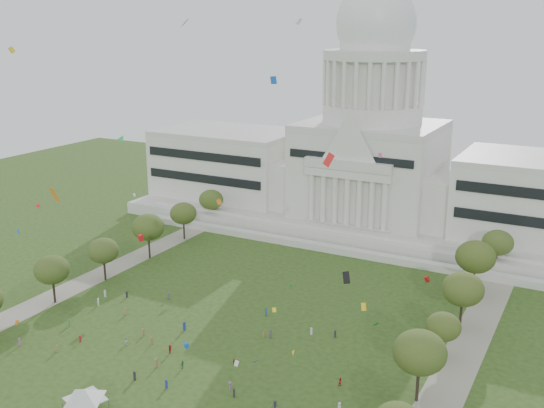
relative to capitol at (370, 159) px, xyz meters
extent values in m
plane|color=#2B4617|center=(0.00, -113.59, -22.30)|extent=(400.00, 400.00, 0.00)
cube|color=beige|center=(0.00, 1.41, -20.30)|extent=(160.00, 60.00, 4.00)
cube|color=beige|center=(0.00, -31.59, -21.30)|extent=(130.00, 3.00, 2.00)
cube|color=beige|center=(0.00, -23.59, -19.80)|extent=(140.00, 3.00, 5.00)
cube|color=silver|center=(-55.00, 0.41, -7.30)|extent=(50.00, 34.00, 22.00)
cube|color=silver|center=(-27.00, -1.59, -10.30)|extent=(12.00, 26.00, 16.00)
cube|color=silver|center=(27.00, -1.59, -10.30)|extent=(12.00, 26.00, 16.00)
cube|color=silver|center=(0.00, 0.41, -4.30)|extent=(44.00, 38.00, 28.00)
cube|color=silver|center=(0.00, -19.59, -1.10)|extent=(28.00, 3.00, 2.40)
cube|color=black|center=(-55.00, -16.79, -5.30)|extent=(46.00, 0.40, 11.00)
cube|color=black|center=(55.00, -16.79, -5.30)|extent=(46.00, 0.40, 11.00)
cylinder|color=silver|center=(0.00, 0.41, 15.10)|extent=(32.00, 32.00, 6.00)
cylinder|color=silver|center=(0.00, 0.41, 25.10)|extent=(28.00, 28.00, 14.00)
cylinder|color=beige|center=(0.00, 0.41, 33.60)|extent=(32.40, 32.40, 3.00)
cylinder|color=silver|center=(0.00, 0.41, 39.10)|extent=(22.00, 22.00, 8.00)
ellipsoid|color=silver|center=(0.00, 0.41, 43.10)|extent=(25.00, 25.00, 26.20)
cube|color=gray|center=(-48.00, -83.59, -22.28)|extent=(8.00, 160.00, 0.04)
cube|color=gray|center=(48.00, -83.59, -22.28)|extent=(8.00, 160.00, 0.04)
cylinder|color=black|center=(-45.04, -96.29, -19.56)|extent=(0.56, 0.56, 5.47)
ellipsoid|color=#344818|center=(-45.04, -96.29, -13.77)|extent=(8.42, 8.42, 6.89)
cylinder|color=black|center=(44.17, -96.15, -19.19)|extent=(0.56, 0.56, 6.20)
ellipsoid|color=#364A18|center=(44.17, -96.15, -12.62)|extent=(9.55, 9.55, 7.82)
cylinder|color=black|center=(-44.09, -79.67, -19.66)|extent=(0.56, 0.56, 5.27)
ellipsoid|color=#38491B|center=(-44.09, -79.67, -14.07)|extent=(8.12, 8.12, 6.65)
cylinder|color=black|center=(44.40, -79.10, -20.02)|extent=(0.56, 0.56, 4.56)
ellipsoid|color=#3B4B18|center=(44.40, -79.10, -15.19)|extent=(7.01, 7.01, 5.74)
cylinder|color=black|center=(-44.08, -61.17, -19.28)|extent=(0.56, 0.56, 6.03)
ellipsoid|color=#344C16|center=(-44.08, -61.17, -12.89)|extent=(9.29, 9.29, 7.60)
cylinder|color=black|center=(44.76, -63.55, -19.31)|extent=(0.56, 0.56, 5.97)
ellipsoid|color=#3A4D19|center=(44.76, -63.55, -12.99)|extent=(9.19, 9.19, 7.52)
cylinder|color=black|center=(-45.22, -42.58, -19.59)|extent=(0.56, 0.56, 5.41)
ellipsoid|color=#384815|center=(-45.22, -42.58, -13.86)|extent=(8.33, 8.33, 6.81)
cylinder|color=black|center=(43.49, -43.40, -19.11)|extent=(0.56, 0.56, 6.37)
ellipsoid|color=#354613|center=(43.49, -43.40, -12.35)|extent=(9.82, 9.82, 8.03)
cylinder|color=black|center=(-46.87, -24.45, -19.64)|extent=(0.56, 0.56, 5.32)
ellipsoid|color=#324B15|center=(-46.87, -24.45, -14.00)|extent=(8.19, 8.19, 6.70)
cylinder|color=black|center=(45.96, -25.46, -19.56)|extent=(0.56, 0.56, 5.47)
ellipsoid|color=#374A1A|center=(45.96, -25.46, -13.77)|extent=(8.42, 8.42, 6.89)
cylinder|color=#4C4C4C|center=(-8.48, -123.92, -21.08)|extent=(0.12, 0.12, 2.43)
cylinder|color=#4C4C4C|center=(-3.04, -123.92, -21.08)|extent=(0.12, 0.12, 2.43)
cube|color=silver|center=(-5.76, -126.64, -19.77)|extent=(7.45, 7.45, 0.19)
pyramid|color=silver|center=(-5.76, -126.64, -18.70)|extent=(10.43, 10.43, 1.94)
imported|color=silver|center=(33.33, -106.15, -21.26)|extent=(1.18, 1.18, 2.07)
imported|color=#B21E1E|center=(30.26, -98.11, -21.43)|extent=(0.90, 0.98, 1.72)
imported|color=#994C8C|center=(12.85, -109.11, -21.39)|extent=(0.99, 1.31, 1.81)
imported|color=#33723F|center=(0.41, -106.75, -21.48)|extent=(0.67, 1.03, 1.63)
imported|color=#B21E1E|center=(-5.37, -103.08, -21.36)|extent=(1.24, 1.86, 1.87)
imported|color=silver|center=(-15.68, -104.52, -21.48)|extent=(0.89, 0.67, 1.64)
imported|color=#26262B|center=(23.12, -110.77, -21.36)|extent=(1.31, 1.27, 1.86)
imported|color=#B21E1E|center=(8.65, -100.92, -21.62)|extent=(0.56, 0.85, 1.35)
cube|color=#26262B|center=(-5.03, -114.63, -21.39)|extent=(0.56, 0.46, 1.81)
cube|color=#26262B|center=(21.97, -80.78, -21.50)|extent=(0.48, 0.36, 1.59)
cube|color=#B21E1E|center=(-25.16, -108.22, -21.56)|extent=(0.25, 0.39, 1.47)
cube|color=silver|center=(-36.66, -87.92, -21.44)|extent=(0.29, 0.46, 1.71)
cube|color=#994C8C|center=(-35.07, -115.54, -21.42)|extent=(0.51, 0.54, 1.74)
cube|color=#4C4C51|center=(-21.76, -81.84, -21.36)|extent=(0.58, 0.55, 1.87)
cube|color=silver|center=(-34.51, -92.65, -21.36)|extent=(0.56, 0.58, 1.87)
cube|color=olive|center=(-4.27, -109.01, -21.35)|extent=(0.40, 0.55, 1.88)
cube|color=silver|center=(16.89, -82.02, -21.50)|extent=(0.49, 0.42, 1.59)
cube|color=#4C4C51|center=(9.73, -87.47, -21.35)|extent=(0.43, 0.56, 1.89)
cube|color=#26262B|center=(14.65, -110.63, -21.51)|extent=(0.49, 0.47, 1.58)
cube|color=navy|center=(-8.75, -93.36, -21.32)|extent=(0.54, 0.61, 1.94)
cube|color=olive|center=(-26.24, -113.69, -21.53)|extent=(0.45, 0.47, 1.53)
cube|color=navy|center=(2.01, -114.04, -21.44)|extent=(0.51, 0.39, 1.70)
cube|color=olive|center=(-11.05, -102.01, -21.46)|extent=(0.36, 0.49, 1.67)
cube|color=olive|center=(8.37, -87.86, -21.47)|extent=(0.40, 0.50, 1.65)
cube|color=navy|center=(3.75, -78.59, -21.42)|extent=(0.49, 0.54, 1.74)
cube|color=olive|center=(-14.99, -99.82, -21.49)|extent=(0.32, 0.45, 1.60)
cube|color=#33723F|center=(-32.69, -103.87, -21.42)|extent=(0.53, 0.54, 1.76)
cube|color=olive|center=(-25.31, -93.40, -21.46)|extent=(0.52, 0.50, 1.68)
cube|color=#26262B|center=(-31.64, -85.70, -21.52)|extent=(0.37, 0.47, 1.56)
camera|label=1|loc=(68.45, -196.83, 42.81)|focal=42.00mm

